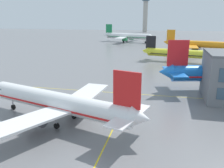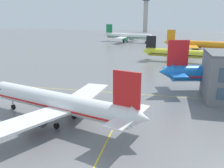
{
  "view_description": "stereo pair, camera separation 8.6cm",
  "coord_description": "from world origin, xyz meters",
  "px_view_note": "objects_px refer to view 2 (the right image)",
  "views": [
    {
      "loc": [
        7.76,
        -22.83,
        18.0
      ],
      "look_at": [
        -3.75,
        28.95,
        3.08
      ],
      "focal_mm": 38.87,
      "sensor_mm": 36.0,
      "label": 1
    },
    {
      "loc": [
        7.84,
        -22.81,
        18.0
      ],
      "look_at": [
        -3.75,
        28.95,
        3.08
      ],
      "focal_mm": 38.87,
      "sensor_mm": 36.0,
      "label": 2
    }
  ],
  "objects_px": {
    "airliner_third_row": "(181,54)",
    "control_tower": "(146,12)",
    "airliner_front_gate": "(59,103)",
    "airliner_far_left_stand": "(196,44)",
    "airliner_far_right_stand": "(127,36)"
  },
  "relations": [
    {
      "from": "airliner_far_left_stand",
      "to": "control_tower",
      "type": "height_order",
      "value": "control_tower"
    },
    {
      "from": "airliner_third_row",
      "to": "airliner_far_left_stand",
      "type": "distance_m",
      "value": 35.62
    },
    {
      "from": "airliner_front_gate",
      "to": "airliner_third_row",
      "type": "bearing_deg",
      "value": 69.94
    },
    {
      "from": "airliner_front_gate",
      "to": "control_tower",
      "type": "distance_m",
      "value": 251.93
    },
    {
      "from": "airliner_third_row",
      "to": "airliner_far_right_stand",
      "type": "relative_size",
      "value": 0.84
    },
    {
      "from": "airliner_third_row",
      "to": "control_tower",
      "type": "distance_m",
      "value": 190.45
    },
    {
      "from": "airliner_far_right_stand",
      "to": "airliner_far_left_stand",
      "type": "bearing_deg",
      "value": -41.96
    },
    {
      "from": "airliner_front_gate",
      "to": "airliner_far_left_stand",
      "type": "xyz_separation_m",
      "value": [
        32.66,
        98.58,
        0.1
      ]
    },
    {
      "from": "airliner_third_row",
      "to": "airliner_front_gate",
      "type": "bearing_deg",
      "value": -110.06
    },
    {
      "from": "airliner_front_gate",
      "to": "airliner_far_right_stand",
      "type": "xyz_separation_m",
      "value": [
        -9.94,
        136.88,
        0.55
      ]
    },
    {
      "from": "airliner_front_gate",
      "to": "control_tower",
      "type": "relative_size",
      "value": 0.85
    },
    {
      "from": "airliner_front_gate",
      "to": "control_tower",
      "type": "xyz_separation_m",
      "value": [
        -7.6,
        251.09,
        19.11
      ]
    },
    {
      "from": "airliner_far_left_stand",
      "to": "control_tower",
      "type": "xyz_separation_m",
      "value": [
        -40.26,
        152.51,
        19.01
      ]
    },
    {
      "from": "airliner_third_row",
      "to": "control_tower",
      "type": "relative_size",
      "value": 0.83
    },
    {
      "from": "airliner_far_left_stand",
      "to": "control_tower",
      "type": "bearing_deg",
      "value": 104.79
    }
  ]
}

